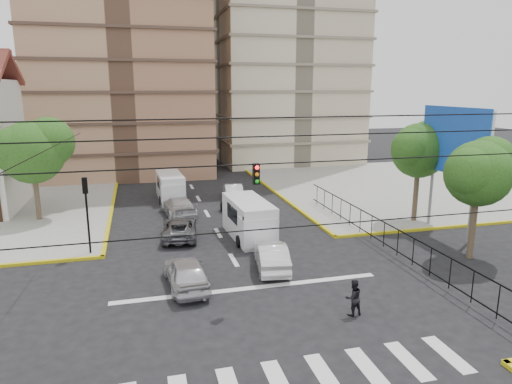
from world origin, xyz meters
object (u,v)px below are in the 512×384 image
object	(u,v)px
traffic_light_nw	(86,203)
pedestrian_crosswalk	(353,297)
van_right_lane	(250,221)
car_white_front_right	(271,255)
van_left_lane	(170,188)
car_silver_front_left	(186,272)

from	to	relation	value
traffic_light_nw	pedestrian_crosswalk	distance (m)	15.49
traffic_light_nw	van_right_lane	distance (m)	9.77
van_right_lane	car_white_front_right	bearing A→B (deg)	-94.23
van_right_lane	car_white_front_right	world-z (taller)	van_right_lane
traffic_light_nw	car_white_front_right	distance (m)	10.76
van_right_lane	van_left_lane	xyz separation A→B (m)	(-4.10, 11.72, -0.11)
car_white_front_right	pedestrian_crosswalk	distance (m)	6.09
traffic_light_nw	car_white_front_right	bearing A→B (deg)	-25.17
traffic_light_nw	car_silver_front_left	size ratio (longest dim) A/B	1.00
car_silver_front_left	car_white_front_right	bearing A→B (deg)	-168.89
van_right_lane	car_white_front_right	distance (m)	5.07
van_right_lane	van_left_lane	size ratio (longest dim) A/B	1.10
car_silver_front_left	pedestrian_crosswalk	world-z (taller)	pedestrian_crosswalk
pedestrian_crosswalk	car_white_front_right	bearing A→B (deg)	-79.24
car_silver_front_left	traffic_light_nw	bearing A→B (deg)	-53.23
traffic_light_nw	van_left_lane	size ratio (longest dim) A/B	0.87
van_right_lane	pedestrian_crosswalk	size ratio (longest dim) A/B	3.51
van_left_lane	car_silver_front_left	xyz separation A→B (m)	(-0.59, -18.00, -0.34)
van_left_lane	car_white_front_right	world-z (taller)	van_left_lane
pedestrian_crosswalk	traffic_light_nw	bearing A→B (deg)	-49.35
traffic_light_nw	van_right_lane	xyz separation A→B (m)	(9.56, 0.59, -1.92)
car_white_front_right	pedestrian_crosswalk	xyz separation A→B (m)	(1.89, -5.78, 0.07)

